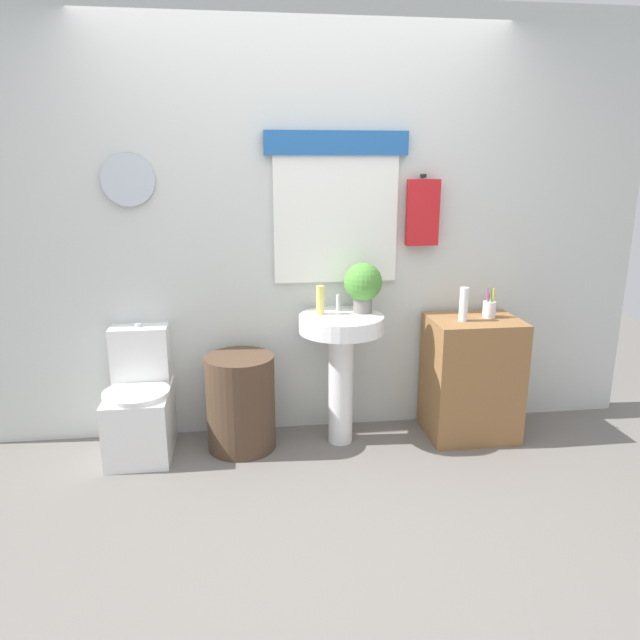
{
  "coord_description": "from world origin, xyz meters",
  "views": [
    {
      "loc": [
        -0.35,
        -2.48,
        1.69
      ],
      "look_at": [
        0.08,
        0.8,
        0.81
      ],
      "focal_mm": 32.93,
      "sensor_mm": 36.0,
      "label": 1
    }
  ],
  "objects_px": {
    "soap_bottle": "(320,300)",
    "toilet": "(141,406)",
    "laundry_hamper": "(241,402)",
    "potted_plant": "(363,284)",
    "wooden_cabinet": "(471,377)",
    "lotion_bottle": "(464,304)",
    "pedestal_sink": "(341,349)",
    "toothbrush_cup": "(489,309)"
  },
  "relations": [
    {
      "from": "soap_bottle",
      "to": "toilet",
      "type": "bearing_deg",
      "value": -179.22
    },
    {
      "from": "laundry_hamper",
      "to": "soap_bottle",
      "type": "height_order",
      "value": "soap_bottle"
    },
    {
      "from": "soap_bottle",
      "to": "potted_plant",
      "type": "height_order",
      "value": "potted_plant"
    },
    {
      "from": "wooden_cabinet",
      "to": "lotion_bottle",
      "type": "distance_m",
      "value": 0.5
    },
    {
      "from": "laundry_hamper",
      "to": "lotion_bottle",
      "type": "height_order",
      "value": "lotion_bottle"
    },
    {
      "from": "wooden_cabinet",
      "to": "lotion_bottle",
      "type": "xyz_separation_m",
      "value": [
        -0.1,
        -0.04,
        0.49
      ]
    },
    {
      "from": "pedestal_sink",
      "to": "wooden_cabinet",
      "type": "distance_m",
      "value": 0.86
    },
    {
      "from": "soap_bottle",
      "to": "lotion_bottle",
      "type": "xyz_separation_m",
      "value": [
        0.86,
        -0.09,
        -0.03
      ]
    },
    {
      "from": "toilet",
      "to": "pedestal_sink",
      "type": "height_order",
      "value": "pedestal_sink"
    },
    {
      "from": "potted_plant",
      "to": "lotion_bottle",
      "type": "relative_size",
      "value": 1.47
    },
    {
      "from": "potted_plant",
      "to": "pedestal_sink",
      "type": "bearing_deg",
      "value": -156.8
    },
    {
      "from": "lotion_bottle",
      "to": "toothbrush_cup",
      "type": "distance_m",
      "value": 0.21
    },
    {
      "from": "wooden_cabinet",
      "to": "toothbrush_cup",
      "type": "relative_size",
      "value": 4.15
    },
    {
      "from": "wooden_cabinet",
      "to": "lotion_bottle",
      "type": "bearing_deg",
      "value": -157.28
    },
    {
      "from": "laundry_hamper",
      "to": "toothbrush_cup",
      "type": "xyz_separation_m",
      "value": [
        1.54,
        0.02,
        0.53
      ]
    },
    {
      "from": "soap_bottle",
      "to": "lotion_bottle",
      "type": "relative_size",
      "value": 0.84
    },
    {
      "from": "pedestal_sink",
      "to": "potted_plant",
      "type": "distance_m",
      "value": 0.41
    },
    {
      "from": "toilet",
      "to": "potted_plant",
      "type": "relative_size",
      "value": 2.52
    },
    {
      "from": "laundry_hamper",
      "to": "toilet",
      "type": "bearing_deg",
      "value": 176.61
    },
    {
      "from": "toilet",
      "to": "soap_bottle",
      "type": "distance_m",
      "value": 1.25
    },
    {
      "from": "lotion_bottle",
      "to": "toothbrush_cup",
      "type": "height_order",
      "value": "lotion_bottle"
    },
    {
      "from": "potted_plant",
      "to": "toothbrush_cup",
      "type": "distance_m",
      "value": 0.81
    },
    {
      "from": "potted_plant",
      "to": "laundry_hamper",
      "type": "bearing_deg",
      "value": -175.43
    },
    {
      "from": "laundry_hamper",
      "to": "soap_bottle",
      "type": "bearing_deg",
      "value": 5.81
    },
    {
      "from": "laundry_hamper",
      "to": "soap_bottle",
      "type": "distance_m",
      "value": 0.78
    },
    {
      "from": "pedestal_sink",
      "to": "potted_plant",
      "type": "relative_size",
      "value": 2.69
    },
    {
      "from": "potted_plant",
      "to": "soap_bottle",
      "type": "bearing_deg",
      "value": -177.8
    },
    {
      "from": "soap_bottle",
      "to": "toothbrush_cup",
      "type": "height_order",
      "value": "soap_bottle"
    },
    {
      "from": "pedestal_sink",
      "to": "toothbrush_cup",
      "type": "distance_m",
      "value": 0.95
    },
    {
      "from": "toilet",
      "to": "laundry_hamper",
      "type": "relative_size",
      "value": 1.3
    },
    {
      "from": "laundry_hamper",
      "to": "toothbrush_cup",
      "type": "distance_m",
      "value": 1.63
    },
    {
      "from": "toilet",
      "to": "laundry_hamper",
      "type": "distance_m",
      "value": 0.6
    },
    {
      "from": "pedestal_sink",
      "to": "soap_bottle",
      "type": "relative_size",
      "value": 4.69
    },
    {
      "from": "toilet",
      "to": "wooden_cabinet",
      "type": "bearing_deg",
      "value": -0.99
    },
    {
      "from": "toilet",
      "to": "laundry_hamper",
      "type": "xyz_separation_m",
      "value": [
        0.59,
        -0.04,
        0.0
      ]
    },
    {
      "from": "toilet",
      "to": "wooden_cabinet",
      "type": "xyz_separation_m",
      "value": [
        2.04,
        -0.04,
        0.1
      ]
    },
    {
      "from": "laundry_hamper",
      "to": "wooden_cabinet",
      "type": "xyz_separation_m",
      "value": [
        1.45,
        0.0,
        0.09
      ]
    },
    {
      "from": "pedestal_sink",
      "to": "wooden_cabinet",
      "type": "bearing_deg",
      "value": 0.0
    },
    {
      "from": "potted_plant",
      "to": "toothbrush_cup",
      "type": "bearing_deg",
      "value": -2.92
    },
    {
      "from": "lotion_bottle",
      "to": "toilet",
      "type": "bearing_deg",
      "value": 177.78
    },
    {
      "from": "lotion_bottle",
      "to": "laundry_hamper",
      "type": "bearing_deg",
      "value": 178.3
    },
    {
      "from": "pedestal_sink",
      "to": "lotion_bottle",
      "type": "xyz_separation_m",
      "value": [
        0.74,
        -0.04,
        0.26
      ]
    }
  ]
}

